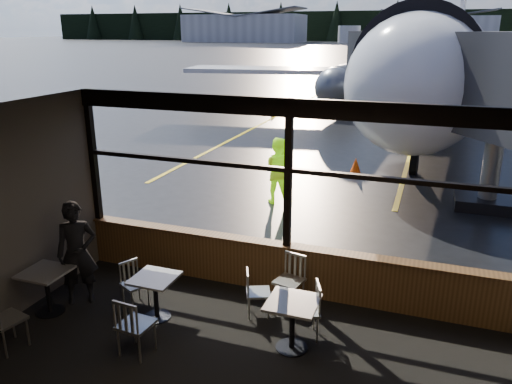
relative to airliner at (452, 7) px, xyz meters
The scene contains 28 objects.
ground_plane 98.90m from the airliner, 91.45° to the left, with size 520.00×520.00×0.00m, color black.
ceiling 24.51m from the airliner, 95.89° to the right, with size 8.00×6.00×0.04m, color #38332D.
window_sill 22.06m from the airliner, 96.71° to the right, with size 8.00×0.28×0.90m, color #57361A.
window_header 21.56m from the airliner, 96.71° to the right, with size 8.00×0.18×0.30m, color black.
mullion_left 22.51m from the airliner, 106.86° to the right, with size 0.12×0.12×2.60m, color black.
mullion_centre 21.71m from the airliner, 96.71° to the right, with size 0.12×0.12×2.60m, color black.
window_transom 21.70m from the airliner, 96.71° to the right, with size 8.00×0.10×0.08m, color black.
airliner is the anchor object (origin of this frame).
jet_bridge 16.13m from the airliner, 86.03° to the right, with size 9.51×11.62×5.07m, color #2B2B2E, non-canonical shape.
cafe_table_near 23.59m from the airliner, 94.83° to the right, with size 0.73×0.73×0.80m, color gray, non-canonical shape.
cafe_table_mid 23.84m from the airliner, 100.57° to the right, with size 0.68×0.68×0.75m, color #9B988F, non-canonical shape.
cafe_table_left 24.66m from the airliner, 104.54° to the right, with size 0.71×0.71×0.78m, color #A49D97, non-canonical shape.
chair_near_e 23.22m from the airliner, 94.67° to the right, with size 0.50×0.50×0.92m, color beige, non-canonical shape.
chair_near_w 22.97m from the airliner, 96.99° to the right, with size 0.45×0.45×0.82m, color beige, non-canonical shape.
chair_near_n 22.49m from the airliner, 96.07° to the right, with size 0.51×0.51×0.93m, color beige, non-canonical shape.
chair_mid_s 24.67m from the airliner, 99.64° to the right, with size 0.52×0.52×0.96m, color #ACA89B, non-canonical shape.
chair_mid_w 23.73m from the airliner, 101.98° to the right, with size 0.44×0.44×0.80m, color #B2AEA1, non-canonical shape.
chair_left_s 25.55m from the airliner, 103.64° to the right, with size 0.52×0.52×0.95m, color #ABA79A, non-canonical shape.
passenger 24.01m from the airliner, 104.21° to the right, with size 0.67×0.44×1.84m, color black.
ground_crew 17.77m from the airliner, 104.02° to the right, with size 0.88×0.69×1.82m, color #BFF219.
cone_nose 14.16m from the airliner, 101.40° to the right, with size 0.36×0.36×0.50m, color orange.
cone_wing 10.62m from the airliner, 164.28° to the right, with size 0.34×0.34×0.48m, color #FA5507.
hangar_left 174.49m from the airliner, 114.55° to the left, with size 45.00×18.00×11.00m, color silver, non-canonical shape.
hangar_mid 163.73m from the airliner, 90.88° to the left, with size 38.00×15.00×10.00m, color silver, non-canonical shape.
fuel_tank_a 163.99m from the airliner, 101.43° to the left, with size 8.00×8.00×6.00m, color silver.
fuel_tank_b 162.30m from the airliner, 97.97° to the left, with size 8.00×8.00×6.00m, color silver.
fuel_tank_c 161.22m from the airliner, 94.45° to the left, with size 8.00×8.00×6.00m, color silver.
treeline 188.73m from the airliner, 90.76° to the left, with size 360.00×3.00×12.00m, color black.
Camera 1 is at (2.22, -7.80, 4.55)m, focal length 35.00 mm.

